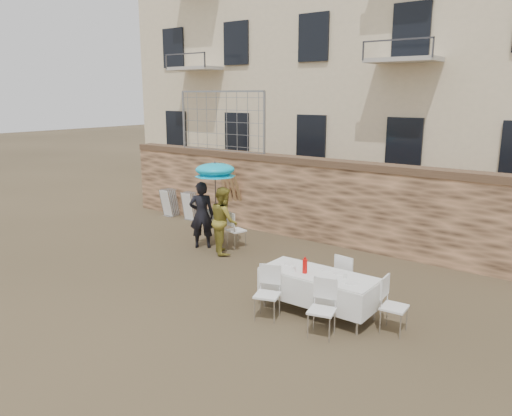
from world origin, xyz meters
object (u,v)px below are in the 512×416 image
Objects in this scene: couple_chair_left at (216,225)px; chair_stack_left at (173,201)px; woman_dress at (224,220)px; banquet_table at (319,275)px; table_chair_front_left at (267,294)px; man_suit at (202,215)px; table_chair_side at (394,306)px; umbrella at (215,172)px; soda_bottle at (305,266)px; table_chair_back at (348,278)px; table_chair_front_right at (322,309)px; chair_stack_right at (193,205)px; couple_chair_right at (236,229)px.

couple_chair_left is 3.55m from chair_stack_left.
woman_dress is 0.80× the size of banquet_table.
banquet_table is at bearing 32.62° from table_chair_front_left.
man_suit reaches higher than table_chair_side.
umbrella is 1.01× the size of banquet_table.
couple_chair_left is 6.23m from table_chair_side.
table_chair_front_left is at bearing -128.66° from banquet_table.
man_suit is 6.07m from table_chair_side.
banquet_table is 8.08× the size of soda_bottle.
man_suit is 1.82× the size of table_chair_back.
table_chair_front_right is (4.94, -2.46, -0.39)m from man_suit.
woman_dress is 6.48× the size of soda_bottle.
man_suit is 4.58m from table_chair_front_left.
table_chair_front_right is 1.00× the size of table_chair_side.
chair_stack_right is at bearing 149.12° from soda_bottle.
table_chair_back is (0.80, 1.55, 0.00)m from table_chair_front_left.
couple_chair_left is at bearing 4.34° from woman_dress.
table_chair_side is at bearing 8.88° from soda_bottle.
woman_dress is 0.66m from couple_chair_right.
soda_bottle reaches higher than couple_chair_right.
chair_stack_left is (-3.91, 1.51, -0.02)m from couple_chair_right.
woman_dress is at bearing 155.17° from banquet_table.
soda_bottle is at bearing -30.88° from chair_stack_right.
umbrella is 2.31× the size of chair_stack_right.
chair_stack_right is at bearing -9.30° from couple_chair_right.
soda_bottle reaches higher than table_chair_back.
table_chair_back and table_chair_side have the same top height.
table_chair_back is (3.89, -0.91, -0.36)m from woman_dress.
banquet_table is 1.43m from table_chair_side.
couple_chair_right is 1.04× the size of chair_stack_left.
woman_dress is 1.00m from couple_chair_left.
umbrella is 4.56m from table_chair_front_left.
man_suit reaches higher than couple_chair_right.
table_chair_front_left is 7.63m from chair_stack_right.
woman_dress is 3.71m from chair_stack_right.
table_chair_front_right is at bearing -169.79° from woman_dress.
couple_chair_right and table_chair_front_right have the same top height.
woman_dress is at bearing -33.95° from chair_stack_right.
chair_stack_left is at bearing 152.27° from soda_bottle.
couple_chair_left is at bearing 150.42° from soda_bottle.
chair_stack_left is (-9.05, 3.67, -0.02)m from table_chair_side.
couple_chair_left is 0.46× the size of banquet_table.
table_chair_back is at bearing 86.95° from table_chair_front_right.
couple_chair_left is 4.99m from banquet_table.
table_chair_front_left is at bearing 166.00° from table_chair_front_right.
couple_chair_left is at bearing 131.63° from umbrella.
table_chair_back is 1.00× the size of table_chair_side.
soda_bottle is at bearing 119.51° from couple_chair_left.
chair_stack_right is at bearing 124.99° from table_chair_front_left.
chair_stack_left is at bearing 180.00° from chair_stack_right.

